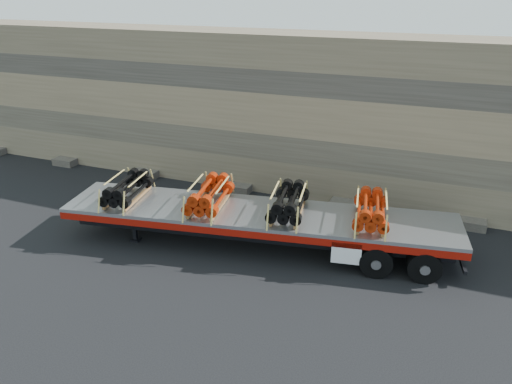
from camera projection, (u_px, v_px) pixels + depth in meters
ground at (262, 250)px, 18.11m from camera, size 120.00×120.00×0.00m
rock_wall at (314, 115)px, 22.31m from camera, size 44.00×3.00×7.00m
trailer at (257, 229)px, 18.16m from camera, size 14.38×4.97×1.41m
bundle_front at (127, 189)px, 18.70m from camera, size 1.52×2.48×0.82m
bundle_midfront at (209, 196)px, 18.06m from camera, size 1.62×2.64×0.88m
bundle_midrear at (288, 203)px, 17.50m from camera, size 1.57×2.56×0.85m
bundle_rear at (371, 210)px, 16.95m from camera, size 1.52×2.49×0.83m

